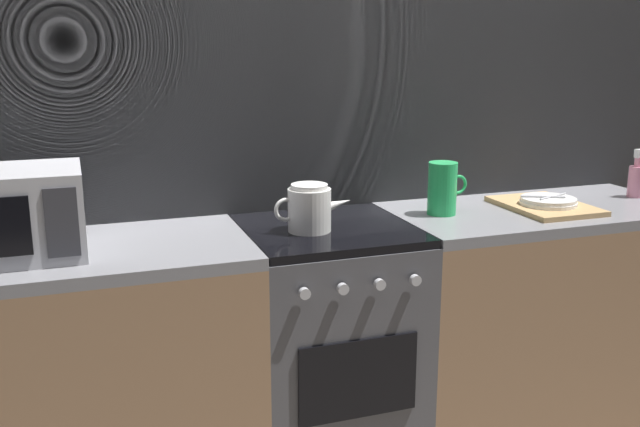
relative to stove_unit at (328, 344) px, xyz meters
The scene contains 9 objects.
back_wall 0.82m from the stove_unit, 90.00° to the left, with size 3.60×0.05×2.40m.
counter_left 0.90m from the stove_unit, behind, with size 1.20×0.60×0.90m.
stove_unit is the anchor object (origin of this frame).
counter_right 0.90m from the stove_unit, ahead, with size 1.20×0.60×0.90m.
microwave 1.20m from the stove_unit, behind, with size 0.46×0.35×0.27m.
kettle 0.54m from the stove_unit, 156.30° to the right, with size 0.28×0.15×0.17m.
pitcher 0.73m from the stove_unit, ahead, with size 0.16×0.11×0.20m.
dish_pile 1.02m from the stove_unit, ahead, with size 0.30×0.40×0.06m.
spray_bottle 1.50m from the stove_unit, ahead, with size 0.08×0.06×0.20m.
Camera 1 is at (-0.84, -2.30, 1.55)m, focal length 39.92 mm.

